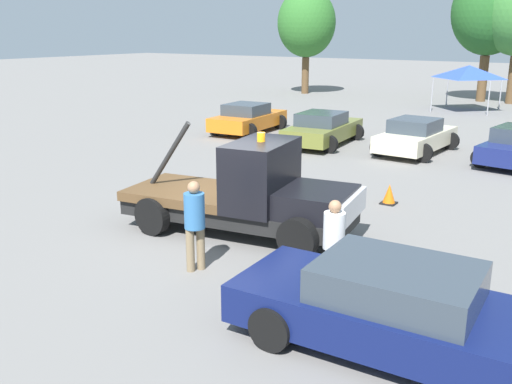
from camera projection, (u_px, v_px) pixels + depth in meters
name	position (u px, v px, depth m)	size (l,w,h in m)	color
ground_plane	(238.00, 232.00, 13.29)	(160.00, 160.00, 0.00)	slate
tow_truck	(251.00, 195.00, 12.90)	(5.63, 2.75, 2.51)	black
foreground_car	(409.00, 313.00, 8.11)	(5.38, 2.20, 1.34)	#0F194C
person_near_truck	(334.00, 240.00, 10.00)	(0.38, 0.38, 1.72)	#475B84
person_at_hood	(195.00, 220.00, 10.91)	(0.40, 0.40, 1.80)	#847051
parked_car_orange	(248.00, 118.00, 26.12)	(2.66, 4.38, 1.34)	orange
parked_car_olive	(323.00, 129.00, 23.36)	(2.71, 4.71, 1.34)	olive
parked_car_cream	(416.00, 136.00, 21.68)	(2.53, 4.31, 1.34)	beige
canopy_tent_blue	(469.00, 72.00, 32.76)	(3.17, 3.17, 2.61)	#9E9EA3
tree_left	(306.00, 23.00, 41.20)	(4.21, 4.21, 7.52)	brown
tree_center	(490.00, 12.00, 36.29)	(4.74, 4.74, 8.46)	brown
traffic_cone	(389.00, 195.00, 15.38)	(0.40, 0.40, 0.55)	black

